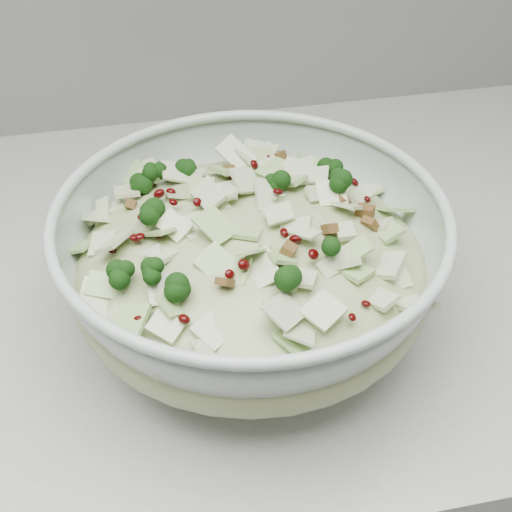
# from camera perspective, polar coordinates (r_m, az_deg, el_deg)

# --- Properties ---
(counter) EXTENTS (3.60, 0.60, 0.90)m
(counter) POSITION_cam_1_polar(r_m,az_deg,el_deg) (1.04, -5.68, -19.48)
(counter) COLOR #B9B9B4
(counter) RESTS_ON floor
(mixing_bowl) EXTENTS (0.36, 0.36, 0.13)m
(mixing_bowl) POSITION_cam_1_polar(r_m,az_deg,el_deg) (0.58, -0.40, -0.95)
(mixing_bowl) COLOR #B3C5B8
(mixing_bowl) RESTS_ON counter
(salad) EXTENTS (0.35, 0.35, 0.13)m
(salad) POSITION_cam_1_polar(r_m,az_deg,el_deg) (0.57, -0.41, 0.59)
(salad) COLOR tan
(salad) RESTS_ON mixing_bowl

